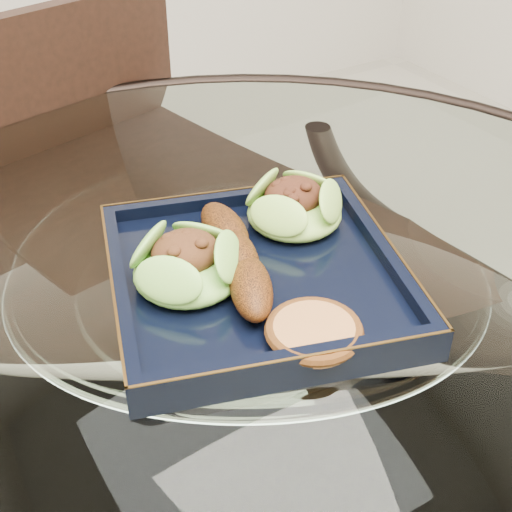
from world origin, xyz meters
TOP-DOWN VIEW (x-y plane):
  - dining_table at (-0.00, -0.00)m, footprint 1.13×1.13m
  - dining_chair at (0.03, 0.43)m, footprint 0.47×0.47m
  - navy_plate at (0.02, 0.01)m, footprint 0.34×0.34m
  - lettuce_wrap_left at (-0.05, 0.03)m, footprint 0.13×0.13m
  - lettuce_wrap_right at (0.10, 0.06)m, footprint 0.12×0.12m
  - roasted_plantain at (0.00, 0.02)m, footprint 0.08×0.18m
  - crumb_patty at (0.01, -0.09)m, footprint 0.09×0.09m

SIDE VIEW (x-z plane):
  - dining_chair at x=0.03m, z-range 0.05..0.96m
  - dining_table at x=0.00m, z-range 0.21..0.98m
  - navy_plate at x=0.02m, z-range 0.76..0.78m
  - crumb_patty at x=0.01m, z-range 0.78..0.80m
  - roasted_plantain at x=0.00m, z-range 0.78..0.82m
  - lettuce_wrap_right at x=0.10m, z-range 0.78..0.82m
  - lettuce_wrap_left at x=-0.05m, z-range 0.78..0.82m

